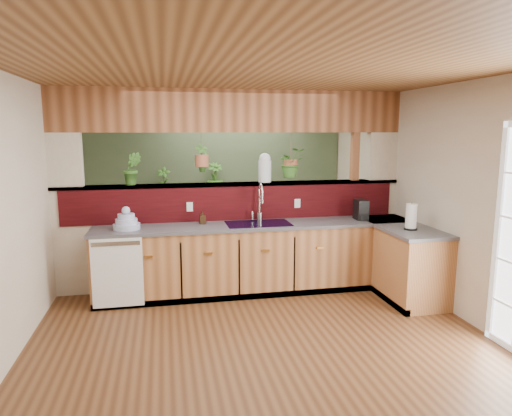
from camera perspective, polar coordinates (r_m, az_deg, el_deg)
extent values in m
cube|color=#523019|center=(5.14, -0.25, -14.10)|extent=(4.60, 7.00, 0.01)
cube|color=brown|center=(4.74, -0.27, 16.04)|extent=(4.60, 7.00, 0.01)
cube|color=beige|center=(8.21, -5.03, 4.18)|extent=(4.60, 0.02, 2.60)
cube|color=beige|center=(1.64, 25.87, -19.31)|extent=(4.60, 0.02, 2.60)
cube|color=beige|center=(4.88, -27.77, -0.56)|extent=(0.02, 7.00, 2.60)
cube|color=beige|center=(5.68, 23.14, 1.05)|extent=(0.02, 7.00, 2.60)
cube|color=beige|center=(6.20, -2.69, -3.40)|extent=(4.60, 0.15, 1.35)
cube|color=#35070A|center=(6.03, -2.60, 0.59)|extent=(4.40, 0.02, 0.45)
cube|color=brown|center=(6.08, -2.74, 2.99)|extent=(4.60, 0.21, 0.04)
cube|color=brown|center=(6.05, -2.81, 12.02)|extent=(4.60, 0.15, 0.55)
cube|color=beige|center=(6.10, -22.75, 5.39)|extent=(0.40, 0.15, 0.70)
cube|color=beige|center=(6.70, 15.39, 6.10)|extent=(0.40, 0.15, 0.70)
cube|color=brown|center=(6.56, 12.11, 2.66)|extent=(0.10, 0.10, 2.60)
cube|color=brown|center=(6.08, -2.74, 2.99)|extent=(4.60, 0.21, 0.04)
cube|color=brown|center=(6.05, -2.81, 12.02)|extent=(4.60, 0.15, 0.55)
cube|color=#495F41|center=(8.19, -5.01, 4.17)|extent=(4.55, 0.02, 2.55)
cube|color=#955D33|center=(5.95, 0.29, -6.40)|extent=(4.10, 0.60, 0.86)
cube|color=#48484D|center=(5.84, 0.29, -2.15)|extent=(4.14, 0.64, 0.04)
cube|color=#955D33|center=(6.15, 17.44, -6.31)|extent=(0.60, 1.48, 0.86)
cube|color=#48484D|center=(6.04, 17.66, -2.20)|extent=(0.64, 1.52, 0.04)
cube|color=#955D33|center=(6.52, 15.59, -5.32)|extent=(0.60, 0.60, 0.86)
cube|color=#48484D|center=(6.42, 15.77, -1.44)|extent=(0.64, 0.64, 0.04)
cube|color=black|center=(5.82, 0.84, -10.81)|extent=(4.10, 0.06, 0.08)
cube|color=black|center=(6.14, 15.02, -10.03)|extent=(0.06, 1.48, 0.08)
cube|color=white|center=(5.55, -16.94, -7.77)|extent=(0.58, 0.02, 0.82)
cube|color=#B7B7B2|center=(5.45, -17.13, -4.29)|extent=(0.54, 0.01, 0.05)
cube|color=black|center=(5.84, 0.29, -2.10)|extent=(0.82, 0.50, 0.03)
cube|color=black|center=(5.82, -1.54, -2.99)|extent=(0.34, 0.40, 0.16)
cube|color=black|center=(5.90, 2.10, -2.83)|extent=(0.34, 0.40, 0.16)
cylinder|color=#B7B7B2|center=(6.03, 0.43, -1.06)|extent=(0.07, 0.07, 0.11)
cylinder|color=#B7B7B2|center=(6.00, 0.43, 0.75)|extent=(0.03, 0.03, 0.30)
torus|color=#B7B7B2|center=(5.90, 0.59, 2.07)|extent=(0.22, 0.09, 0.22)
cylinder|color=#B7B7B2|center=(5.82, 0.78, 1.22)|extent=(0.03, 0.03, 0.13)
cylinder|color=#B7B7B2|center=(6.01, -0.47, -0.89)|extent=(0.03, 0.03, 0.11)
cylinder|color=#A9B5DB|center=(5.70, -15.87, -2.23)|extent=(0.32, 0.32, 0.07)
cylinder|color=#A9B5DB|center=(5.69, -15.90, -1.59)|extent=(0.26, 0.26, 0.06)
cylinder|color=#A9B5DB|center=(5.68, -15.92, -1.00)|extent=(0.20, 0.20, 0.06)
sphere|color=#A9B5DB|center=(5.67, -15.96, -0.30)|extent=(0.10, 0.10, 0.10)
imported|color=#392414|center=(5.84, -6.71, -1.16)|extent=(0.08, 0.08, 0.17)
cube|color=black|center=(6.23, 12.98, -0.21)|extent=(0.14, 0.23, 0.27)
cube|color=black|center=(6.18, 13.26, -1.14)|extent=(0.12, 0.09, 0.09)
cylinder|color=silver|center=(6.20, 13.17, -0.78)|extent=(0.07, 0.07, 0.07)
cylinder|color=black|center=(5.78, 18.75, -2.46)|extent=(0.16, 0.16, 0.02)
cylinder|color=#B7B7B2|center=(5.75, 18.83, -0.94)|extent=(0.02, 0.02, 0.34)
cylinder|color=white|center=(5.75, 18.83, -0.94)|extent=(0.13, 0.13, 0.29)
cylinder|color=silver|center=(6.14, 1.11, 4.62)|extent=(0.17, 0.17, 0.29)
sphere|color=silver|center=(6.13, 1.11, 6.15)|extent=(0.16, 0.16, 0.16)
imported|color=#346723|center=(6.00, -15.22, 4.77)|extent=(0.24, 0.19, 0.42)
cylinder|color=brown|center=(5.99, -6.84, 7.91)|extent=(0.01, 0.01, 0.30)
cylinder|color=#9A5538|center=(6.00, -6.80, 5.89)|extent=(0.17, 0.17, 0.15)
imported|color=#346723|center=(5.99, -6.84, 8.05)|extent=(0.23, 0.20, 0.37)
cylinder|color=brown|center=(6.21, 4.39, 7.62)|extent=(0.01, 0.01, 0.39)
cylinder|color=#9A5538|center=(6.22, 4.36, 5.29)|extent=(0.19, 0.19, 0.16)
imported|color=#346723|center=(6.21, 4.39, 7.49)|extent=(0.41, 0.37, 0.40)
cube|color=black|center=(8.04, -7.93, -1.75)|extent=(1.60, 0.86, 1.03)
imported|color=#346723|center=(7.91, -11.46, 3.41)|extent=(0.27, 0.20, 0.45)
imported|color=#346723|center=(7.96, -5.16, 3.83)|extent=(0.33, 0.33, 0.52)
imported|color=#346723|center=(7.71, 0.35, -2.78)|extent=(0.88, 0.81, 0.83)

